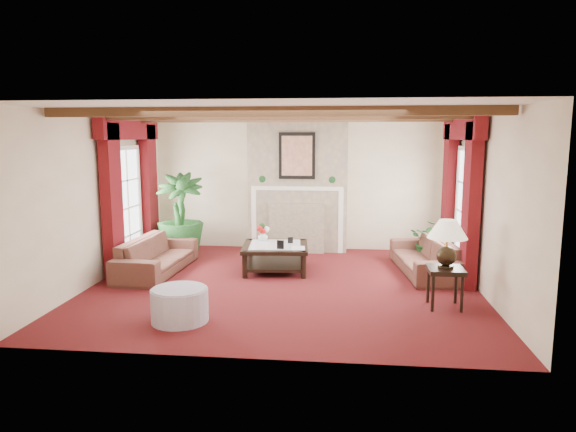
# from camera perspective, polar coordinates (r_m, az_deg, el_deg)

# --- Properties ---
(floor) EXTENTS (6.00, 6.00, 0.00)m
(floor) POSITION_cam_1_polar(r_m,az_deg,el_deg) (8.21, -0.47, -7.65)
(floor) COLOR #440E0C
(floor) RESTS_ON ground
(ceiling) EXTENTS (6.00, 6.00, 0.00)m
(ceiling) POSITION_cam_1_polar(r_m,az_deg,el_deg) (7.88, -0.50, 11.52)
(ceiling) COLOR white
(ceiling) RESTS_ON floor
(back_wall) EXTENTS (6.00, 0.02, 2.70)m
(back_wall) POSITION_cam_1_polar(r_m,az_deg,el_deg) (10.66, 1.20, 3.57)
(back_wall) COLOR beige
(back_wall) RESTS_ON ground
(left_wall) EXTENTS (0.02, 5.50, 2.70)m
(left_wall) POSITION_cam_1_polar(r_m,az_deg,el_deg) (8.79, -20.31, 1.88)
(left_wall) COLOR beige
(left_wall) RESTS_ON ground
(right_wall) EXTENTS (0.02, 5.50, 2.70)m
(right_wall) POSITION_cam_1_polar(r_m,az_deg,el_deg) (8.16, 20.94, 1.34)
(right_wall) COLOR beige
(right_wall) RESTS_ON ground
(ceiling_beams) EXTENTS (6.00, 3.00, 0.12)m
(ceiling_beams) POSITION_cam_1_polar(r_m,az_deg,el_deg) (7.88, -0.50, 11.08)
(ceiling_beams) COLOR #3B2612
(ceiling_beams) RESTS_ON ceiling
(fireplace) EXTENTS (2.00, 0.52, 2.70)m
(fireplace) POSITION_cam_1_polar(r_m,az_deg,el_deg) (10.42, 1.13, 10.88)
(fireplace) COLOR tan
(fireplace) RESTS_ON ground
(french_door_left) EXTENTS (0.10, 1.10, 2.16)m
(french_door_left) POSITION_cam_1_polar(r_m,az_deg,el_deg) (9.63, -17.76, 7.23)
(french_door_left) COLOR white
(french_door_left) RESTS_ON ground
(french_door_right) EXTENTS (0.10, 1.10, 2.16)m
(french_door_right) POSITION_cam_1_polar(r_m,az_deg,el_deg) (9.07, 19.42, 7.07)
(french_door_right) COLOR white
(french_door_right) RESTS_ON ground
(curtains_left) EXTENTS (0.20, 2.40, 2.55)m
(curtains_left) POSITION_cam_1_polar(r_m,az_deg,el_deg) (9.59, -17.27, 9.76)
(curtains_left) COLOR #4E0A12
(curtains_left) RESTS_ON ground
(curtains_right) EXTENTS (0.20, 2.40, 2.55)m
(curtains_right) POSITION_cam_1_polar(r_m,az_deg,el_deg) (9.04, 18.87, 9.76)
(curtains_right) COLOR #4E0A12
(curtains_right) RESTS_ON ground
(sofa_left) EXTENTS (2.11, 0.78, 0.80)m
(sofa_left) POSITION_cam_1_polar(r_m,az_deg,el_deg) (9.15, -14.40, -3.62)
(sofa_left) COLOR black
(sofa_left) RESTS_ON ground
(sofa_right) EXTENTS (2.15, 1.04, 0.79)m
(sofa_right) POSITION_cam_1_polar(r_m,az_deg,el_deg) (9.12, 14.95, -3.73)
(sofa_right) COLOR black
(sofa_right) RESTS_ON ground
(potted_palm) EXTENTS (1.58, 2.00, 0.91)m
(potted_palm) POSITION_cam_1_polar(r_m,az_deg,el_deg) (10.32, -11.84, -1.82)
(potted_palm) COLOR black
(potted_palm) RESTS_ON ground
(small_plant) EXTENTS (1.10, 1.15, 0.65)m
(small_plant) POSITION_cam_1_polar(r_m,az_deg,el_deg) (9.85, 15.61, -3.23)
(small_plant) COLOR black
(small_plant) RESTS_ON ground
(coffee_table) EXTENTS (1.21, 1.21, 0.46)m
(coffee_table) POSITION_cam_1_polar(r_m,az_deg,el_deg) (9.00, -1.41, -4.66)
(coffee_table) COLOR black
(coffee_table) RESTS_ON ground
(side_table) EXTENTS (0.56, 0.56, 0.56)m
(side_table) POSITION_cam_1_polar(r_m,az_deg,el_deg) (7.43, 17.02, -7.61)
(side_table) COLOR black
(side_table) RESTS_ON ground
(ottoman) EXTENTS (0.72, 0.72, 0.42)m
(ottoman) POSITION_cam_1_polar(r_m,az_deg,el_deg) (6.76, -11.95, -9.67)
(ottoman) COLOR gray
(ottoman) RESTS_ON ground
(table_lamp) EXTENTS (0.54, 0.54, 0.68)m
(table_lamp) POSITION_cam_1_polar(r_m,az_deg,el_deg) (7.28, 17.24, -2.91)
(table_lamp) COLOR black
(table_lamp) RESTS_ON side_table
(flower_vase) EXTENTS (0.21, 0.22, 0.18)m
(flower_vase) POSITION_cam_1_polar(r_m,az_deg,el_deg) (9.28, -2.81, -2.24)
(flower_vase) COLOR silver
(flower_vase) RESTS_ON coffee_table
(book) EXTENTS (0.23, 0.07, 0.31)m
(book) POSITION_cam_1_polar(r_m,az_deg,el_deg) (8.58, 0.37, -2.71)
(book) COLOR black
(book) RESTS_ON coffee_table
(photo_frame_a) EXTENTS (0.12, 0.04, 0.16)m
(photo_frame_a) POSITION_cam_1_polar(r_m,az_deg,el_deg) (8.58, -0.85, -3.23)
(photo_frame_a) COLOR black
(photo_frame_a) RESTS_ON coffee_table
(photo_frame_b) EXTENTS (0.09, 0.05, 0.12)m
(photo_frame_b) POSITION_cam_1_polar(r_m,az_deg,el_deg) (9.04, 0.26, -2.74)
(photo_frame_b) COLOR black
(photo_frame_b) RESTS_ON coffee_table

